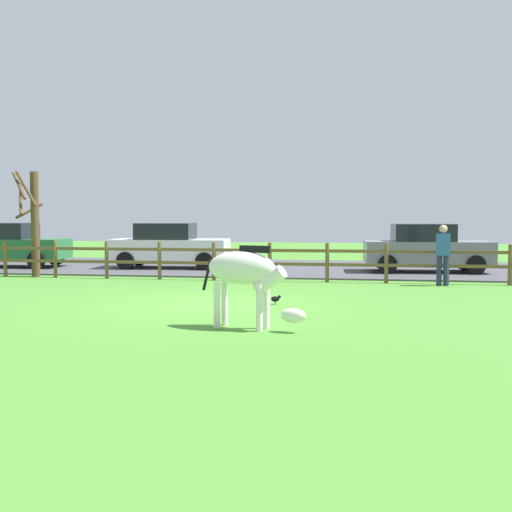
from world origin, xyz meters
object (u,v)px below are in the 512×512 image
Objects in this scene: zebra at (246,274)px; crow_on_grass at (276,299)px; parked_car_white at (169,245)px; parked_car_grey at (426,247)px; visitor_near_fence at (443,252)px; parked_car_green at (8,244)px; bare_tree at (33,220)px.

zebra is 8.79× the size of crow_on_grass.
parked_car_white is 1.00× the size of parked_car_grey.
crow_on_grass is 5.91m from visitor_near_fence.
parked_car_grey is (3.83, 8.03, 0.72)m from crow_on_grass.
parked_car_white is (-4.85, 8.18, 0.72)m from crow_on_grass.
visitor_near_fence reaches higher than zebra.
zebra is at bearing -109.63° from parked_car_grey.
parked_car_green reaches higher than zebra.
parked_car_white and parked_car_green have the same top height.
parked_car_white is 9.59m from visitor_near_fence.
crow_on_grass is 0.05× the size of parked_car_white.
visitor_near_fence is at bearing 61.12° from zebra.
visitor_near_fence is (14.55, -3.36, 0.06)m from parked_car_green.
bare_tree reaches higher than parked_car_white.
parked_car_grey is 2.51× the size of visitor_near_fence.
zebra is at bearing -67.00° from parked_car_white.
parked_car_grey is at bearing 64.51° from crow_on_grass.
zebra is 0.46× the size of parked_car_white.
parked_car_white is 5.79m from parked_car_green.
crow_on_grass is 8.93m from parked_car_grey.
bare_tree is at bearing 177.12° from visitor_near_fence.
zebra is at bearing -45.47° from parked_car_green.
zebra is 12.14m from parked_car_white.
zebra is 0.46× the size of parked_car_green.
visitor_near_fence reaches higher than parked_car_white.
zebra is 14.99m from parked_car_green.
parked_car_grey is (8.68, -0.15, 0.00)m from parked_car_white.
parked_car_white is 2.50× the size of visitor_near_fence.
parked_car_white is at bearing 4.87° from parked_car_green.
parked_car_white is 8.68m from parked_car_grey.
bare_tree is at bearing 148.82° from crow_on_grass.
bare_tree is at bearing -165.56° from parked_car_grey.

